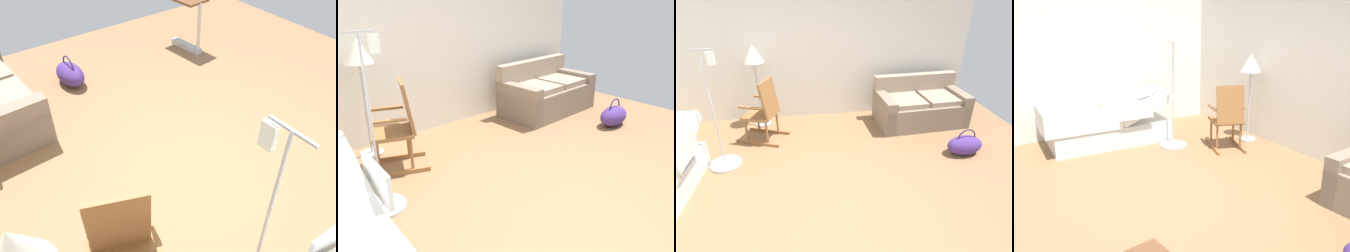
{
  "view_description": "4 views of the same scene",
  "coord_description": "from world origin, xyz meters",
  "views": [
    {
      "loc": [
        -2.13,
        2.17,
        2.74
      ],
      "look_at": [
        -0.07,
        0.65,
        0.65
      ],
      "focal_mm": 38.24,
      "sensor_mm": 36.0,
      "label": 1
    },
    {
      "loc": [
        -2.56,
        -2.06,
        2.03
      ],
      "look_at": [
        -0.29,
        0.45,
        0.7
      ],
      "focal_mm": 38.43,
      "sensor_mm": 36.0,
      "label": 2
    },
    {
      "loc": [
        -0.23,
        -2.56,
        2.41
      ],
      "look_at": [
        0.28,
        0.75,
        0.62
      ],
      "focal_mm": 29.21,
      "sensor_mm": 36.0,
      "label": 3
    },
    {
      "loc": [
        3.45,
        -1.98,
        2.11
      ],
      "look_at": [
        -0.2,
        0.33,
        0.77
      ],
      "focal_mm": 39.34,
      "sensor_mm": 36.0,
      "label": 4
    }
  ],
  "objects": [
    {
      "name": "hospital_bed",
      "position": [
        -2.19,
        0.14,
        0.3
      ],
      "size": [
        1.11,
        2.16,
        0.97
      ],
      "color": "silver",
      "rests_on": "ground"
    },
    {
      "name": "rocking_chair",
      "position": [
        -0.91,
        1.64,
        0.5
      ],
      "size": [
        0.88,
        0.72,
        1.05
      ],
      "color": "brown",
      "rests_on": "ground"
    },
    {
      "name": "floor_lamp",
      "position": [
        -1.04,
        2.2,
        1.23
      ],
      "size": [
        0.34,
        0.34,
        1.48
      ],
      "color": "#B2B5BA",
      "rests_on": "ground"
    },
    {
      "name": "side_wall",
      "position": [
        -2.91,
        0.0,
        1.35
      ],
      "size": [
        0.1,
        5.14,
        2.7
      ],
      "primitive_type": "cube",
      "color": "silver",
      "rests_on": "ground"
    },
    {
      "name": "ground_plane",
      "position": [
        0.0,
        0.0,
        0.0
      ],
      "size": [
        7.14,
        7.14,
        0.0
      ],
      "primitive_type": "plane",
      "color": "olive"
    },
    {
      "name": "back_wall",
      "position": [
        0.0,
        2.52,
        1.35
      ],
      "size": [
        5.91,
        0.1,
        2.7
      ],
      "primitive_type": "cube",
      "color": "silver",
      "rests_on": "ground"
    },
    {
      "name": "iv_pole",
      "position": [
        -1.44,
        0.96,
        0.25
      ],
      "size": [
        0.44,
        0.44,
        1.69
      ],
      "color": "#B2B5BA",
      "rests_on": "ground"
    }
  ]
}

